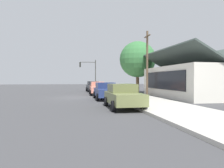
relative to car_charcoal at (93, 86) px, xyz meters
name	(u,v)px	position (x,y,z in m)	size (l,w,h in m)	color
ground_plane	(76,98)	(10.55, -2.80, -0.81)	(120.00, 120.00, 0.00)	#424244
sidewalk_curb	(129,96)	(10.55, 2.80, -0.73)	(60.00, 4.20, 0.16)	beige
car_charcoal	(93,86)	(0.00, 0.00, 0.00)	(4.41, 2.01, 1.59)	#2D3035
car_coral	(98,88)	(6.56, -0.10, 0.00)	(4.93, 2.19, 1.59)	#EA8C75
car_navy	(106,91)	(12.70, -0.09, 0.00)	(4.87, 2.16, 1.59)	navy
car_olive	(123,96)	(19.04, 0.05, 0.00)	(4.43, 2.12, 1.59)	olive
storefront_building	(190,81)	(11.99, 9.19, 0.95)	(12.01, 6.63, 5.05)	silver
shade_tree	(138,59)	(3.84, 5.93, 3.88)	(5.07, 5.07, 7.24)	brown
traffic_light_main	(89,70)	(-3.57, -0.26, 2.68)	(0.37, 2.79, 5.20)	#383833
utility_pole_wooden	(147,62)	(9.11, 5.40, 3.11)	(1.80, 0.24, 7.50)	brown
fire_hydrant_red	(115,92)	(10.03, 1.40, -0.32)	(0.22, 0.22, 0.71)	red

